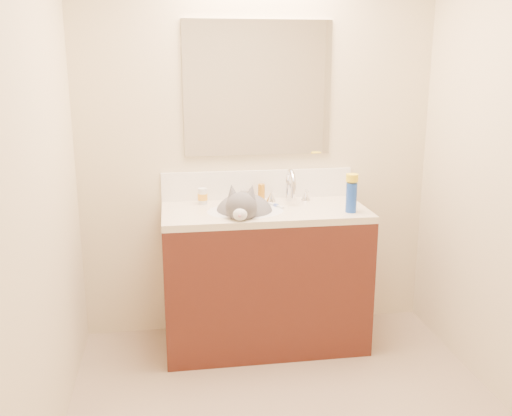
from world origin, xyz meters
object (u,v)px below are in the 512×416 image
object	(u,v)px
basin	(245,222)
silver_jar	(245,196)
vanity_cabinet	(264,280)
faucet	(290,188)
pill_bottle	(203,196)
amber_bottle	(261,192)
cat	(244,214)
spray_can	(351,198)

from	to	relation	value
basin	silver_jar	bearing A→B (deg)	82.72
vanity_cabinet	basin	xyz separation A→B (m)	(-0.12, -0.03, 0.38)
basin	faucet	size ratio (longest dim) A/B	1.61
vanity_cabinet	silver_jar	world-z (taller)	silver_jar
pill_bottle	amber_bottle	bearing A→B (deg)	4.65
pill_bottle	amber_bottle	distance (m)	0.37
cat	amber_bottle	world-z (taller)	cat
amber_bottle	silver_jar	bearing A→B (deg)	171.99
cat	silver_jar	bearing A→B (deg)	94.43
vanity_cabinet	pill_bottle	distance (m)	0.63
pill_bottle	amber_bottle	world-z (taller)	amber_bottle
vanity_cabinet	spray_can	xyz separation A→B (m)	(0.48, -0.15, 0.54)
basin	spray_can	bearing A→B (deg)	-11.23
cat	amber_bottle	xyz separation A→B (m)	(0.14, 0.24, 0.07)
basin	spray_can	size ratio (longest dim) A/B	2.63
spray_can	amber_bottle	bearing A→B (deg)	142.89
pill_bottle	silver_jar	bearing A→B (deg)	9.46
basin	amber_bottle	world-z (taller)	amber_bottle
silver_jar	spray_can	bearing A→B (deg)	-32.86
vanity_cabinet	basin	bearing A→B (deg)	-165.96
basin	faucet	world-z (taller)	faucet
spray_can	faucet	bearing A→B (deg)	136.07
cat	spray_can	distance (m)	0.62
vanity_cabinet	silver_jar	bearing A→B (deg)	112.24
vanity_cabinet	spray_can	distance (m)	0.73
faucet	spray_can	world-z (taller)	faucet
cat	silver_jar	size ratio (longest dim) A/B	7.82
basin	faucet	bearing A→B (deg)	29.12
faucet	silver_jar	bearing A→B (deg)	163.54
cat	amber_bottle	distance (m)	0.28
pill_bottle	silver_jar	world-z (taller)	pill_bottle
basin	silver_jar	size ratio (longest dim) A/B	6.98
pill_bottle	basin	bearing A→B (deg)	-41.00
vanity_cabinet	faucet	xyz separation A→B (m)	(0.18, 0.14, 0.54)
pill_bottle	spray_can	xyz separation A→B (m)	(0.83, -0.32, 0.04)
basin	pill_bottle	world-z (taller)	pill_bottle
vanity_cabinet	silver_jar	size ratio (longest dim) A/B	18.61
faucet	silver_jar	distance (m)	0.29
vanity_cabinet	spray_can	size ratio (longest dim) A/B	7.02
faucet	silver_jar	world-z (taller)	faucet
vanity_cabinet	faucet	world-z (taller)	faucet
basin	silver_jar	world-z (taller)	silver_jar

